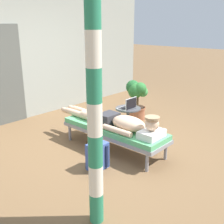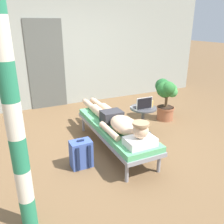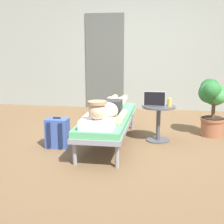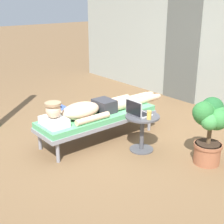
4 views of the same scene
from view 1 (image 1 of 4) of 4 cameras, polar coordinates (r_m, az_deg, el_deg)
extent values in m
plane|color=brown|center=(4.94, -0.27, -6.78)|extent=(40.00, 40.00, 0.00)
cube|color=#999E93|center=(6.45, -17.81, 10.68)|extent=(7.60, 0.20, 2.70)
cube|color=#545651|center=(6.15, -21.27, 6.89)|extent=(0.84, 0.03, 2.04)
cylinder|color=gray|center=(5.16, -8.62, -4.21)|extent=(0.05, 0.05, 0.28)
cylinder|color=gray|center=(5.46, -4.58, -2.78)|extent=(0.05, 0.05, 0.28)
cylinder|color=gray|center=(4.09, 7.18, -10.22)|extent=(0.05, 0.05, 0.28)
cylinder|color=gray|center=(4.47, 10.90, -7.87)|extent=(0.05, 0.05, 0.28)
cube|color=gray|center=(4.68, 0.41, -4.09)|extent=(0.60, 1.91, 0.06)
cube|color=#59B272|center=(4.65, 0.42, -3.29)|extent=(0.58, 1.87, 0.08)
cube|color=white|center=(4.20, 8.09, -4.48)|extent=(0.40, 0.28, 0.11)
sphere|color=beige|center=(4.14, 8.18, -2.43)|extent=(0.21, 0.21, 0.21)
cylinder|color=tan|center=(4.11, 8.24, -1.18)|extent=(0.22, 0.22, 0.03)
ellipsoid|color=beige|center=(4.42, 3.39, -2.35)|extent=(0.35, 0.60, 0.23)
cylinder|color=beige|center=(4.31, 1.03, -3.82)|extent=(0.09, 0.55, 0.09)
cylinder|color=beige|center=(4.63, 4.59, -2.32)|extent=(0.09, 0.55, 0.09)
cube|color=#333338|center=(4.69, -0.72, -1.38)|extent=(0.33, 0.26, 0.19)
cylinder|color=beige|center=(4.86, -4.35, -0.97)|extent=(0.15, 0.42, 0.15)
cylinder|color=beige|center=(5.17, -7.66, -0.15)|extent=(0.11, 0.44, 0.11)
ellipsoid|color=beige|center=(5.39, -9.67, 0.43)|extent=(0.09, 0.20, 0.10)
cylinder|color=beige|center=(4.97, -2.94, -0.50)|extent=(0.15, 0.42, 0.15)
cylinder|color=beige|center=(5.28, -6.26, 0.27)|extent=(0.11, 0.44, 0.11)
ellipsoid|color=beige|center=(5.49, -8.29, 0.82)|extent=(0.09, 0.20, 0.10)
cylinder|color=#4C4C51|center=(5.44, 3.22, -4.34)|extent=(0.34, 0.34, 0.02)
cylinder|color=#4C4C51|center=(5.35, 3.27, -1.87)|extent=(0.06, 0.06, 0.48)
cylinder|color=#4C4C51|center=(5.27, 3.32, 0.72)|extent=(0.48, 0.48, 0.02)
cube|color=silver|center=(5.22, 2.91, 0.79)|extent=(0.31, 0.22, 0.02)
cube|color=black|center=(5.22, 2.83, 0.92)|extent=(0.27, 0.15, 0.00)
cube|color=silver|center=(5.12, 3.94, 1.75)|extent=(0.31, 0.01, 0.21)
cube|color=black|center=(5.11, 4.01, 1.73)|extent=(0.29, 0.00, 0.19)
cylinder|color=gold|center=(5.34, 4.57, 1.74)|extent=(0.06, 0.06, 0.12)
cube|color=#3F59A5|center=(4.12, -2.99, -8.99)|extent=(0.30, 0.20, 0.40)
cube|color=#3F59A5|center=(4.22, -4.15, -9.33)|extent=(0.23, 0.04, 0.18)
cube|color=#192342|center=(3.99, -2.68, -9.87)|extent=(0.04, 0.02, 0.34)
cube|color=#192342|center=(4.10, -1.04, -9.08)|extent=(0.04, 0.02, 0.34)
cube|color=#192342|center=(4.03, -3.04, -6.29)|extent=(0.10, 0.02, 0.02)
cylinder|color=#9E5B3D|center=(6.23, 5.14, -0.19)|extent=(0.34, 0.34, 0.28)
cylinder|color=#9E5B3D|center=(6.19, 5.17, 0.87)|extent=(0.37, 0.37, 0.04)
cylinder|color=#332319|center=(6.19, 5.17, 1.09)|extent=(0.31, 0.31, 0.01)
cylinder|color=brown|center=(6.14, 5.22, 2.50)|extent=(0.06, 0.06, 0.33)
sphere|color=#38843D|center=(6.17, 5.85, 4.51)|extent=(0.25, 0.25, 0.25)
sphere|color=#38843D|center=(6.16, 4.78, 4.33)|extent=(0.33, 0.33, 0.33)
sphere|color=#23602D|center=(6.08, 4.28, 5.13)|extent=(0.30, 0.30, 0.30)
sphere|color=#2D7233|center=(6.02, 4.90, 4.48)|extent=(0.32, 0.32, 0.32)
sphere|color=#2D7233|center=(5.98, 5.79, 4.78)|extent=(0.27, 0.27, 0.27)
sphere|color=#429347|center=(6.08, 6.35, 4.11)|extent=(0.22, 0.22, 0.22)
cylinder|color=#267F59|center=(3.16, -3.19, -18.81)|extent=(0.15, 0.15, 0.33)
cylinder|color=silver|center=(2.98, -3.30, -13.67)|extent=(0.15, 0.15, 0.33)
cylinder|color=#267F59|center=(2.82, -3.42, -7.89)|extent=(0.15, 0.15, 0.33)
cylinder|color=silver|center=(2.69, -3.55, -1.50)|extent=(0.15, 0.15, 0.33)
cylinder|color=#267F59|center=(2.60, -3.69, 5.43)|extent=(0.15, 0.15, 0.33)
cylinder|color=silver|center=(2.55, -3.84, 12.73)|extent=(0.15, 0.15, 0.33)
cylinder|color=#267F59|center=(2.55, -4.00, 20.21)|extent=(0.15, 0.15, 0.33)
camera|label=2|loc=(1.75, 48.71, 8.01)|focal=37.63mm
camera|label=3|loc=(4.26, 58.63, 0.09)|focal=49.73mm
camera|label=4|loc=(6.91, 42.02, 13.68)|focal=51.67mm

